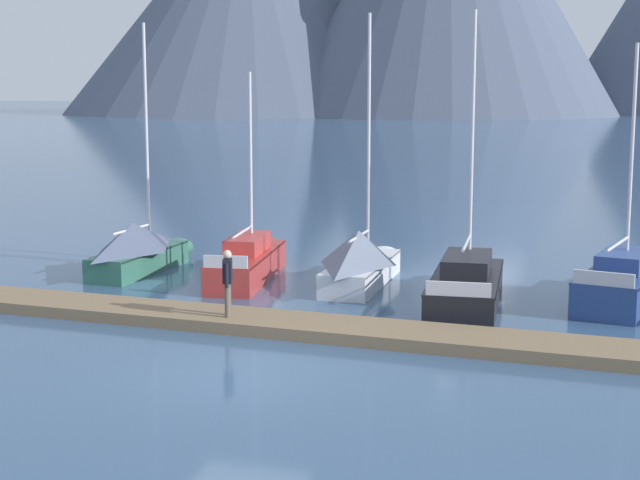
% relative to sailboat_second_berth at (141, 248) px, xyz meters
% --- Properties ---
extents(ground_plane, '(700.00, 700.00, 0.00)m').
position_rel_sailboat_second_berth_xyz_m(ground_plane, '(7.31, -10.13, -0.80)').
color(ground_plane, '#38567A').
extents(dock, '(26.33, 3.79, 0.30)m').
position_rel_sailboat_second_berth_xyz_m(dock, '(7.31, -6.13, -0.65)').
color(dock, '#846B4C').
rests_on(dock, ground).
extents(sailboat_second_berth, '(1.78, 5.77, 8.05)m').
position_rel_sailboat_second_berth_xyz_m(sailboat_second_berth, '(0.00, 0.00, 0.00)').
color(sailboat_second_berth, '#336B56').
rests_on(sailboat_second_berth, ground).
extents(sailboat_mid_dock_port, '(2.18, 6.94, 6.47)m').
position_rel_sailboat_second_berth_xyz_m(sailboat_mid_dock_port, '(3.76, 0.23, -0.24)').
color(sailboat_mid_dock_port, '#B2332D').
rests_on(sailboat_mid_dock_port, ground).
extents(sailboat_mid_dock_starboard, '(1.67, 6.42, 8.22)m').
position_rel_sailboat_second_berth_xyz_m(sailboat_mid_dock_starboard, '(7.48, 0.05, 0.01)').
color(sailboat_mid_dock_starboard, white).
rests_on(sailboat_mid_dock_starboard, ground).
extents(sailboat_far_berth, '(2.18, 6.80, 8.13)m').
position_rel_sailboat_second_berth_xyz_m(sailboat_far_berth, '(10.89, -1.52, -0.24)').
color(sailboat_far_berth, black).
rests_on(sailboat_far_berth, ground).
extents(sailboat_outer_slip, '(2.90, 6.43, 7.20)m').
position_rel_sailboat_second_berth_xyz_m(sailboat_outer_slip, '(15.21, -0.18, -0.19)').
color(sailboat_outer_slip, navy).
rests_on(sailboat_outer_slip, ground).
extents(person_on_dock, '(0.32, 0.57, 1.69)m').
position_rel_sailboat_second_berth_xyz_m(person_on_dock, '(5.50, -6.24, 0.46)').
color(person_on_dock, brown).
rests_on(person_on_dock, dock).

